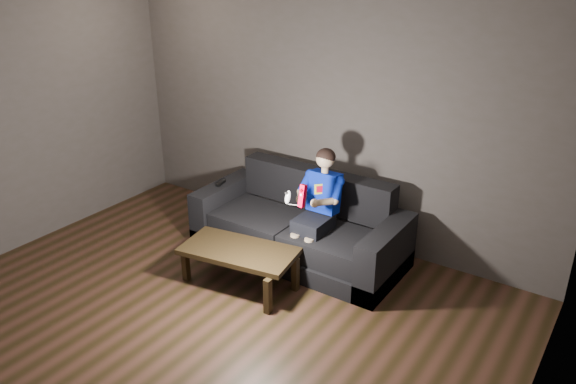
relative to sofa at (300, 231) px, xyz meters
The scene contains 9 objects.
floor 1.92m from the sofa, 91.90° to the right, with size 5.00×5.00×0.00m, color black.
back_wall 1.24m from the sofa, 95.99° to the left, with size 5.00×0.04×2.70m, color #413C37.
right_wall 3.27m from the sofa, 37.94° to the right, with size 0.04×5.00×2.70m, color #413C37.
sofa is the anchor object (origin of this frame).
child 0.50m from the sofa, 13.27° to the right, with size 0.44×0.55×1.09m.
wii_remote_red 0.87m from the sofa, 55.63° to the right, with size 0.06×0.08×0.21m.
nunchuk_white 0.78m from the sofa, 70.29° to the right, with size 0.07×0.09×0.14m.
wii_remote_black 1.03m from the sofa, behind, with size 0.07×0.17×0.03m.
coffee_table 0.82m from the sofa, 100.87° to the right, with size 1.13×0.70×0.38m.
Camera 1 is at (2.81, -2.39, 2.93)m, focal length 35.00 mm.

